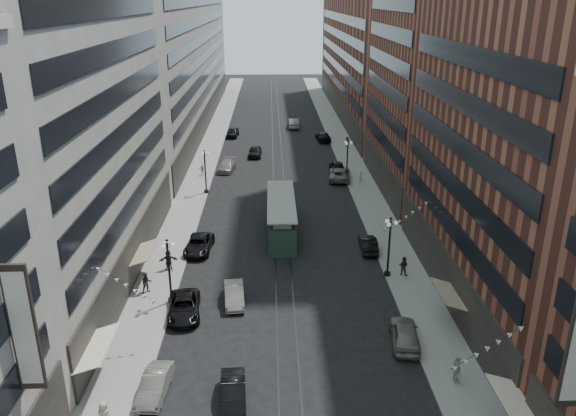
{
  "coord_description": "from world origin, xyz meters",
  "views": [
    {
      "loc": [
        -1.01,
        -12.18,
        23.35
      ],
      "look_at": [
        0.52,
        36.29,
        5.0
      ],
      "focal_mm": 35.0,
      "sensor_mm": 36.0,
      "label": 1
    }
  ],
  "objects": [
    {
      "name": "car_extra_1",
      "position": [
        -4.11,
        27.92,
        0.72
      ],
      "size": [
        1.91,
        4.48,
        1.44
      ],
      "primitive_type": "imported",
      "rotation": [
        0.0,
        0.0,
        0.09
      ],
      "color": "gray",
      "rests_on": "ground"
    },
    {
      "name": "pedestrian_8",
      "position": [
        10.66,
        57.74,
        1.06
      ],
      "size": [
        0.79,
        0.73,
        1.81
      ],
      "primitive_type": "imported",
      "rotation": [
        0.0,
        0.0,
        3.72
      ],
      "color": "beige",
      "rests_on": "sidewalk_east"
    },
    {
      "name": "car_1",
      "position": [
        -8.4,
        16.8,
        0.7
      ],
      "size": [
        1.83,
        4.38,
        1.41
      ],
      "primitive_type": "imported",
      "rotation": [
        0.0,
        0.0,
        -0.08
      ],
      "color": "gray",
      "rests_on": "ground"
    },
    {
      "name": "pedestrian_9",
      "position": [
        11.54,
        77.31,
        0.97
      ],
      "size": [
        1.14,
        0.74,
        1.63
      ],
      "primitive_type": "imported",
      "rotation": [
        0.0,
        0.0,
        -0.31
      ],
      "color": "black",
      "rests_on": "sidewalk_east"
    },
    {
      "name": "building_east_tower",
      "position": [
        17.0,
        56.0,
        21.0
      ],
      "size": [
        8.0,
        26.0,
        42.0
      ],
      "primitive_type": "cube",
      "color": "brown",
      "rests_on": "ground"
    },
    {
      "name": "car_13",
      "position": [
        -3.46,
        72.29,
        0.81
      ],
      "size": [
        2.06,
        4.8,
        1.61
      ],
      "primitive_type": "imported",
      "rotation": [
        0.0,
        0.0,
        -0.03
      ],
      "color": "black",
      "rests_on": "ground"
    },
    {
      "name": "building_east_mid",
      "position": [
        17.0,
        28.0,
        12.0
      ],
      "size": [
        8.0,
        30.0,
        24.0
      ],
      "primitive_type": "cube",
      "color": "brown",
      "rests_on": "ground"
    },
    {
      "name": "lamppost_sw_mid",
      "position": [
        -9.2,
        55.0,
        3.1
      ],
      "size": [
        1.03,
        1.14,
        5.52
      ],
      "color": "black",
      "rests_on": "sidewalk_west"
    },
    {
      "name": "rail_west",
      "position": [
        -0.7,
        70.0,
        0.01
      ],
      "size": [
        0.12,
        180.0,
        0.02
      ],
      "primitive_type": "cube",
      "color": "#2D2D33",
      "rests_on": "ground"
    },
    {
      "name": "car_7",
      "position": [
        -8.11,
        37.84,
        0.72
      ],
      "size": [
        2.76,
        5.33,
        1.44
      ],
      "primitive_type": "imported",
      "rotation": [
        0.0,
        0.0,
        -0.07
      ],
      "color": "black",
      "rests_on": "ground"
    },
    {
      "name": "pedestrian_2",
      "position": [
        -11.47,
        29.55,
        1.04
      ],
      "size": [
        0.98,
        0.79,
        1.78
      ],
      "primitive_type": "imported",
      "rotation": [
        0.0,
        0.0,
        0.42
      ],
      "color": "black",
      "rests_on": "sidewalk_west"
    },
    {
      "name": "building_west_far",
      "position": [
        -17.0,
        96.0,
        13.0
      ],
      "size": [
        8.0,
        90.0,
        26.0
      ],
      "primitive_type": "cube",
      "color": "#AAA596",
      "rests_on": "ground"
    },
    {
      "name": "car_8",
      "position": [
        -7.33,
        64.82,
        0.73
      ],
      "size": [
        2.67,
        5.28,
        1.47
      ],
      "primitive_type": "imported",
      "rotation": [
        0.0,
        0.0,
        -0.12
      ],
      "color": "gray",
      "rests_on": "ground"
    },
    {
      "name": "streetcar",
      "position": [
        0.0,
        42.43,
        1.66
      ],
      "size": [
        2.87,
        12.98,
        3.59
      ],
      "color": "#263C2E",
      "rests_on": "ground"
    },
    {
      "name": "rail_east",
      "position": [
        0.7,
        70.0,
        0.01
      ],
      "size": [
        0.12,
        180.0,
        0.02
      ],
      "primitive_type": "cube",
      "color": "#2D2D33",
      "rests_on": "ground"
    },
    {
      "name": "car_extra_0",
      "position": [
        8.4,
        64.13,
        0.76
      ],
      "size": [
        2.01,
        4.56,
        1.53
      ],
      "primitive_type": "imported",
      "rotation": [
        0.0,
        0.0,
        3.19
      ],
      "color": "black",
      "rests_on": "ground"
    },
    {
      "name": "building_east_far",
      "position": [
        17.0,
        105.0,
        12.0
      ],
      "size": [
        8.0,
        72.0,
        24.0
      ],
      "primitive_type": "cube",
      "color": "brown",
      "rests_on": "ground"
    },
    {
      "name": "car_12",
      "position": [
        8.0,
        81.95,
        0.76
      ],
      "size": [
        2.61,
        5.44,
        1.53
      ],
      "primitive_type": "imported",
      "rotation": [
        0.0,
        0.0,
        3.23
      ],
      "color": "black",
      "rests_on": "ground"
    },
    {
      "name": "building_west_mid",
      "position": [
        -17.0,
        33.0,
        14.0
      ],
      "size": [
        8.0,
        36.0,
        28.0
      ],
      "primitive_type": "cube",
      "color": "#AAA596",
      "rests_on": "ground"
    },
    {
      "name": "pedestrian_7",
      "position": [
        10.61,
        32.04,
        1.02
      ],
      "size": [
        0.96,
        0.82,
        1.73
      ],
      "primitive_type": "imported",
      "rotation": [
        0.0,
        0.0,
        2.63
      ],
      "color": "black",
      "rests_on": "sidewalk_east"
    },
    {
      "name": "sidewalk_west",
      "position": [
        -11.0,
        70.0,
        0.07
      ],
      "size": [
        4.0,
        180.0,
        0.15
      ],
      "primitive_type": "cube",
      "color": "gray",
      "rests_on": "ground"
    },
    {
      "name": "car_2",
      "position": [
        -7.89,
        26.1,
        0.72
      ],
      "size": [
        2.93,
        5.43,
        1.45
      ],
      "primitive_type": "imported",
      "rotation": [
        0.0,
        0.0,
        0.1
      ],
      "color": "black",
      "rests_on": "ground"
    },
    {
      "name": "car_5",
      "position": [
        -3.47,
        15.87,
        0.71
      ],
      "size": [
        1.79,
        4.42,
        1.43
      ],
      "primitive_type": "imported",
      "rotation": [
        0.0,
        0.0,
        0.06
      ],
      "color": "black",
      "rests_on": "ground"
    },
    {
      "name": "car_10",
      "position": [
        8.4,
        37.46,
        0.7
      ],
      "size": [
        1.6,
        4.3,
        1.4
      ],
      "primitive_type": "imported",
      "rotation": [
        0.0,
        0.0,
        3.11
      ],
      "color": "black",
      "rests_on": "ground"
    },
    {
      "name": "pedestrian_4",
      "position": [
        10.69,
        17.23,
        1.11
      ],
      "size": [
        0.54,
        1.14,
        1.93
      ],
      "primitive_type": "imported",
      "rotation": [
        0.0,
        0.0,
        1.59
      ],
      "color": "#B9B199",
      "rests_on": "sidewalk_east"
    },
    {
      "name": "car_11",
      "position": [
        8.24,
        60.1,
        0.82
      ],
      "size": [
        3.51,
        6.21,
        1.64
      ],
      "primitive_type": "imported",
      "rotation": [
        0.0,
        0.0,
        3.0
      ],
      "color": "slate",
      "rests_on": "ground"
    },
    {
      "name": "car_9",
      "position": [
        -7.72,
        85.45,
        0.8
      ],
      "size": [
        2.3,
        4.87,
        1.61
      ],
      "primitive_type": "imported",
      "rotation": [
        0.0,
        0.0,
        -0.09
      ],
      "color": "black",
      "rests_on": "ground"
    },
    {
      "name": "lamppost_se_mid",
      "position": [
        9.2,
        60.0,
        3.1
      ],
      "size": [
        1.03,
        1.14,
        5.52
      ],
      "color": "black",
      "rests_on": "sidewalk_east"
    },
    {
      "name": "ground",
      "position": [
        0.0,
        60.0,
        0.0
      ],
      "size": [
        220.0,
        220.0,
        0.0
      ],
      "primitive_type": "plane",
      "color": "black",
      "rests_on": "ground"
    },
    {
      "name": "lamppost_sw_far",
      "position": [
        -9.2,
        28.0,
        3.1
      ],
      "size": [
        1.03,
        1.14,
        5.52
      ],
      "color": "black",
      "rests_on": "sidewalk_west"
    },
    {
      "name": "car_14",
      "position": [
        3.37,
        92.39,
        0.88
      ],
      "size": [
        1.96,
        5.36,
        1.75
      ],
      "primitive_type": "imported",
      "rotation": [
        0.0,
        0.0,
        3.12
      ],
      "color": "gray",
      "rests_on": "ground"
    },
    {
      "name": "sidewalk_east",
      "position": [
        11.0,
        70.0,
        0.07
      ],
      "size": [
        4.0,
        180.0,
        0.15
      ],
      "primitive_type": "cube",
      "color": "gray",
      "rests_on": "ground"
    },
    {
      "name": "car_4",
      "position": [
        8.4,
        21.75,
        0.82
      ],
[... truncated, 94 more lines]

